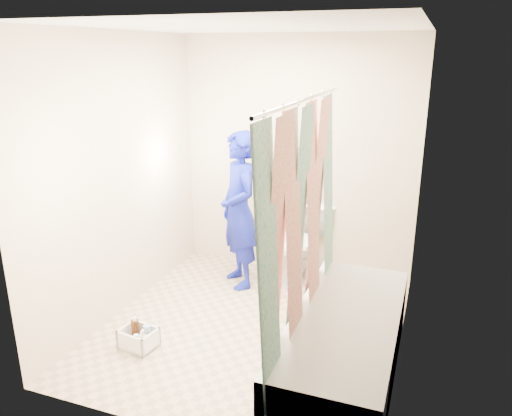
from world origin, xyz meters
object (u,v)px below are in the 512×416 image
(plumber, at_px, (239,211))
(cleaning_caddy, at_px, (139,339))
(toilet, at_px, (300,243))
(bathtub, at_px, (344,346))

(plumber, distance_m, cleaning_caddy, 1.54)
(toilet, relative_size, cleaning_caddy, 2.53)
(bathtub, relative_size, toilet, 2.33)
(bathtub, distance_m, toilet, 1.68)
(cleaning_caddy, bearing_deg, toilet, 72.11)
(toilet, height_order, plumber, plumber)
(bathtub, bearing_deg, plumber, 137.12)
(toilet, distance_m, cleaning_caddy, 1.89)
(toilet, bearing_deg, bathtub, -42.45)
(bathtub, xyz_separation_m, toilet, (-0.74, 1.51, 0.11))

